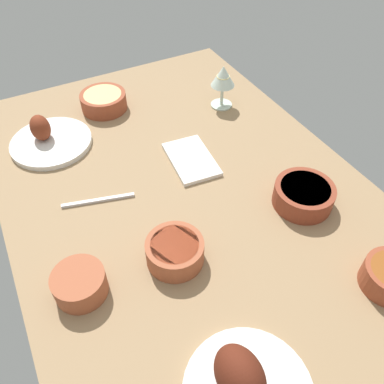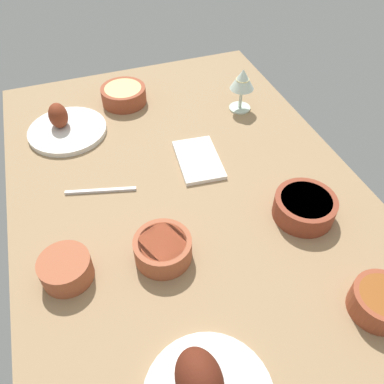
# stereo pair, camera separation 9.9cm
# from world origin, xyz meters

# --- Properties ---
(dining_table) EXTENTS (1.40, 0.90, 0.04)m
(dining_table) POSITION_xyz_m (0.00, 0.00, 0.02)
(dining_table) COLOR #937551
(dining_table) RESTS_ON ground
(plate_far_side) EXTENTS (0.23, 0.23, 0.09)m
(plate_far_side) POSITION_xyz_m (0.39, 0.27, 0.06)
(plate_far_side) COLOR silver
(plate_far_side) RESTS_ON dining_table
(bowl_potatoes) EXTENTS (0.11, 0.11, 0.06)m
(bowl_potatoes) POSITION_xyz_m (-0.13, 0.33, 0.07)
(bowl_potatoes) COLOR #A35133
(bowl_potatoes) RESTS_ON dining_table
(bowl_sauce) EXTENTS (0.13, 0.13, 0.06)m
(bowl_sauce) POSITION_xyz_m (-0.15, 0.12, 0.07)
(bowl_sauce) COLOR #A35133
(bowl_sauce) RESTS_ON dining_table
(bowl_cream) EXTENTS (0.15, 0.15, 0.06)m
(bowl_cream) POSITION_xyz_m (-0.15, -0.24, 0.07)
(bowl_cream) COLOR brown
(bowl_cream) RESTS_ON dining_table
(bowl_soup) EXTENTS (0.12, 0.12, 0.06)m
(bowl_soup) POSITION_xyz_m (-0.42, -0.25, 0.07)
(bowl_soup) COLOR brown
(bowl_soup) RESTS_ON dining_table
(bowl_pasta) EXTENTS (0.15, 0.15, 0.05)m
(bowl_pasta) POSITION_xyz_m (0.49, 0.07, 0.07)
(bowl_pasta) COLOR brown
(bowl_pasta) RESTS_ON dining_table
(wine_glass) EXTENTS (0.08, 0.08, 0.14)m
(wine_glass) POSITION_xyz_m (0.33, -0.28, 0.14)
(wine_glass) COLOR silver
(wine_glass) RESTS_ON dining_table
(folded_napkin) EXTENTS (0.19, 0.13, 0.01)m
(folded_napkin) POSITION_xyz_m (0.13, -0.06, 0.05)
(folded_napkin) COLOR white
(folded_napkin) RESTS_ON dining_table
(fork_loose) EXTENTS (0.06, 0.18, 0.01)m
(fork_loose) POSITION_xyz_m (0.10, 0.22, 0.04)
(fork_loose) COLOR silver
(fork_loose) RESTS_ON dining_table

